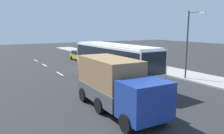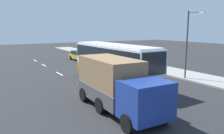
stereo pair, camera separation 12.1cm
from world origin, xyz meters
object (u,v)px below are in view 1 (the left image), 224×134
Objects in this scene: coach_bus at (114,59)px; car_yellow_taxi at (80,55)px; cargo_truck at (116,84)px; pedestrian_near_curb at (152,58)px; street_lamp at (189,40)px; pedestrian_at_crossing at (148,60)px.

coach_bus is 2.35× the size of car_yellow_taxi.
cargo_truck reaches higher than pedestrian_near_curb.
cargo_truck is at bearing -71.87° from street_lamp.
street_lamp is at bearing 109.51° from cargo_truck.
pedestrian_at_crossing is at bearing 80.92° from pedestrian_near_curb.
cargo_truck is at bearing 109.38° from pedestrian_near_curb.
pedestrian_near_curb reaches higher than pedestrian_at_crossing.
pedestrian_at_crossing is 7.96m from street_lamp.
coach_bus is at bearing -12.00° from car_yellow_taxi.
pedestrian_at_crossing is (10.79, 5.06, 0.25)m from car_yellow_taxi.
pedestrian_at_crossing is (-4.84, 8.20, -1.19)m from coach_bus.
pedestrian_at_crossing is (-10.72, 11.57, -0.63)m from cargo_truck.
pedestrian_near_curb reaches higher than car_yellow_taxi.
pedestrian_at_crossing is 0.24× the size of street_lamp.
cargo_truck is 16.48m from pedestrian_near_curb.
cargo_truck is 22.49m from car_yellow_taxi.
pedestrian_near_curb is 8.24m from street_lamp.
street_lamp is at bearing 11.45° from car_yellow_taxi.
car_yellow_taxi is 18.78m from street_lamp.
cargo_truck is 11.17m from street_lamp.
street_lamp is (-3.40, 10.39, 2.28)m from cargo_truck.
street_lamp is (18.11, 3.88, 3.15)m from car_yellow_taxi.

